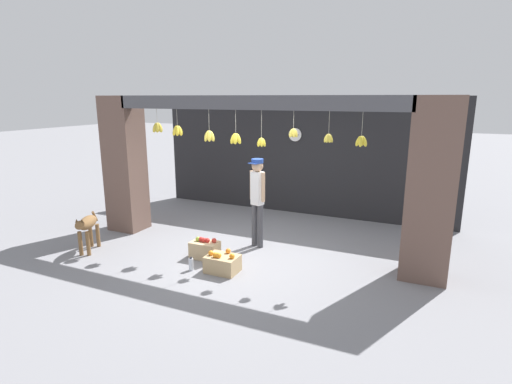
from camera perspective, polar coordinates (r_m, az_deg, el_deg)
ground_plane at (r=7.35m, az=-1.43°, el=-8.88°), size 60.00×60.00×0.00m
shop_back_wall at (r=9.70m, az=6.26°, el=5.15°), size 7.22×0.12×2.82m
shop_pillar_left at (r=8.84m, az=-18.21°, el=3.76°), size 0.70×0.60×2.82m
shop_pillar_right at (r=6.57m, az=23.70°, el=0.15°), size 0.70×0.60×2.82m
storefront_awning at (r=6.93m, az=-1.47°, el=12.18°), size 5.32×0.30×0.87m
dog at (r=7.93m, az=-22.96°, el=-4.49°), size 0.45×0.80×0.72m
shopkeeper at (r=7.42m, az=0.20°, el=-0.50°), size 0.33×0.29×1.69m
fruit_crate_oranges at (r=6.63m, az=-4.82°, el=-10.09°), size 0.52×0.39×0.35m
fruit_crate_apples at (r=7.19m, az=-7.32°, el=-8.11°), size 0.48×0.32×0.38m
water_bottle at (r=6.76m, az=-9.26°, el=-10.14°), size 0.08×0.08×0.23m
wall_clock at (r=9.60m, az=5.61°, el=8.15°), size 0.33×0.03×0.33m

